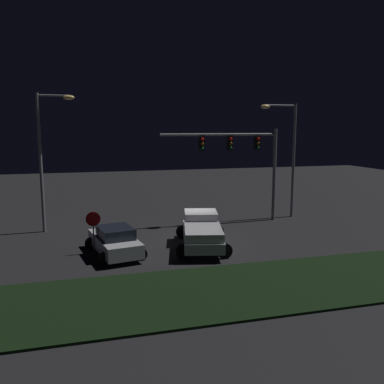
{
  "coord_description": "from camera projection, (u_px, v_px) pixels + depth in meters",
  "views": [
    {
      "loc": [
        -6.47,
        -23.03,
        6.5
      ],
      "look_at": [
        -0.06,
        0.46,
        2.71
      ],
      "focal_mm": 38.21,
      "sensor_mm": 36.0,
      "label": 1
    }
  ],
  "objects": [
    {
      "name": "ground_plane",
      "position": [
        195.0,
        237.0,
        24.64
      ],
      "size": [
        80.0,
        80.0,
        0.0
      ],
      "primitive_type": "plane",
      "color": "black"
    },
    {
      "name": "grass_median",
      "position": [
        249.0,
        287.0,
        16.76
      ],
      "size": [
        27.55,
        5.51,
        0.1
      ],
      "primitive_type": "cube",
      "color": "black",
      "rests_on": "ground_plane"
    },
    {
      "name": "pickup_truck",
      "position": [
        202.0,
        229.0,
        22.53
      ],
      "size": [
        3.7,
        5.72,
        1.8
      ],
      "rotation": [
        0.0,
        0.0,
        1.34
      ],
      "color": "#B7B7BC",
      "rests_on": "ground_plane"
    },
    {
      "name": "car_sedan",
      "position": [
        115.0,
        241.0,
        21.15
      ],
      "size": [
        3.0,
        4.66,
        1.51
      ],
      "rotation": [
        0.0,
        0.0,
        1.76
      ],
      "color": "#B7B7BC",
      "rests_on": "ground_plane"
    },
    {
      "name": "traffic_signal_gantry",
      "position": [
        243.0,
        152.0,
        28.05
      ],
      "size": [
        8.32,
        0.56,
        6.5
      ],
      "color": "slate",
      "rests_on": "ground_plane"
    },
    {
      "name": "street_lamp_left",
      "position": [
        47.0,
        147.0,
        25.3
      ],
      "size": [
        2.3,
        0.44,
        8.65
      ],
      "color": "slate",
      "rests_on": "ground_plane"
    },
    {
      "name": "street_lamp_right",
      "position": [
        287.0,
        146.0,
        29.55
      ],
      "size": [
        2.82,
        0.44,
        8.27
      ],
      "color": "slate",
      "rests_on": "ground_plane"
    },
    {
      "name": "stop_sign",
      "position": [
        93.0,
        224.0,
        21.28
      ],
      "size": [
        0.76,
        0.08,
        2.23
      ],
      "color": "slate",
      "rests_on": "ground_plane"
    }
  ]
}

